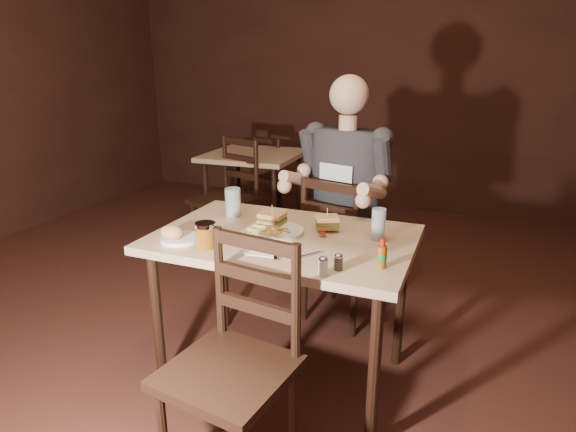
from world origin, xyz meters
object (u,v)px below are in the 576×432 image
at_px(hot_sauce, 382,253).
at_px(bg_table, 254,163).
at_px(chair_near, 228,372).
at_px(syrup_dispenser, 206,235).
at_px(chair_far, 344,248).
at_px(glass_right, 378,224).
at_px(dinner_plate, 276,232).
at_px(bg_chair_near, 224,200).
at_px(side_plate, 180,239).
at_px(diner, 343,166).
at_px(glass_left, 233,202).
at_px(main_table, 284,251).
at_px(bg_chair_far, 279,177).

bearing_deg(hot_sauce, bg_table, 128.19).
bearing_deg(chair_near, syrup_dispenser, 136.27).
distance_m(bg_table, hot_sauce, 2.59).
bearing_deg(chair_far, glass_right, 131.72).
height_order(dinner_plate, syrup_dispenser, syrup_dispenser).
xyz_separation_m(bg_chair_near, hot_sauce, (1.60, -1.48, 0.35)).
bearing_deg(bg_chair_near, bg_table, 106.43).
distance_m(bg_chair_near, side_plate, 1.72).
height_order(bg_table, side_plate, side_plate).
distance_m(chair_far, hot_sauce, 1.05).
bearing_deg(chair_near, glass_right, 72.23).
relative_size(diner, glass_left, 6.70).
height_order(diner, glass_left, diner).
distance_m(syrup_dispenser, side_plate, 0.17).
xyz_separation_m(bg_table, bg_chair_near, (0.00, -0.55, -0.20)).
relative_size(main_table, glass_left, 8.08).
height_order(chair_far, side_plate, chair_far).
relative_size(bg_table, bg_chair_near, 0.88).
distance_m(bg_chair_near, diner, 1.43).
bearing_deg(dinner_plate, bg_chair_far, 113.75).
xyz_separation_m(bg_chair_far, glass_right, (1.51, -2.28, 0.42)).
relative_size(bg_table, glass_right, 5.73).
relative_size(hot_sauce, side_plate, 0.69).
bearing_deg(bg_table, bg_chair_far, 90.00).
xyz_separation_m(bg_chair_far, syrup_dispenser, (0.84, -2.67, 0.40)).
bearing_deg(chair_far, main_table, 94.90).
height_order(chair_near, side_plate, chair_near).
distance_m(bg_chair_far, bg_chair_near, 1.10).
height_order(dinner_plate, side_plate, dinner_plate).
distance_m(bg_chair_far, syrup_dispenser, 2.83).
height_order(diner, glass_right, diner).
xyz_separation_m(glass_left, glass_right, (0.78, -0.05, -0.00)).
bearing_deg(chair_near, side_plate, 145.91).
height_order(bg_table, chair_near, chair_near).
distance_m(dinner_plate, hot_sauce, 0.59).
xyz_separation_m(dinner_plate, hot_sauce, (0.55, -0.20, 0.05)).
xyz_separation_m(diner, side_plate, (-0.49, -0.90, -0.20)).
xyz_separation_m(glass_left, side_plate, (-0.04, -0.42, -0.07)).
height_order(bg_chair_far, glass_left, glass_left).
relative_size(chair_near, bg_chair_far, 1.10).
relative_size(bg_chair_far, side_plate, 4.83).
distance_m(bg_chair_far, glass_left, 2.38).
relative_size(chair_far, bg_chair_near, 0.96).
distance_m(main_table, bg_chair_near, 1.71).
xyz_separation_m(bg_table, syrup_dispenser, (0.84, -2.12, 0.15)).
xyz_separation_m(main_table, chair_far, (0.10, 0.70, -0.23)).
relative_size(chair_near, hot_sauce, 7.74).
xyz_separation_m(main_table, bg_chair_far, (-1.09, 2.39, -0.26)).
distance_m(bg_chair_near, hot_sauce, 2.21).
bearing_deg(main_table, glass_left, 155.50).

